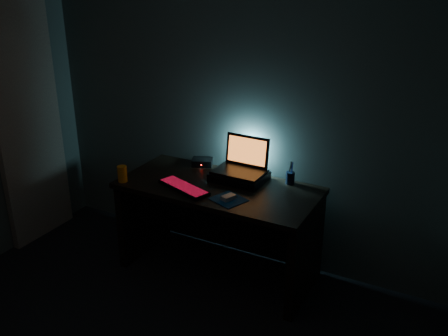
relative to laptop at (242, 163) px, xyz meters
name	(u,v)px	position (x,y,z in m)	size (l,w,h in m)	color
room	(44,216)	(-0.09, -1.84, 0.38)	(3.50, 4.00, 2.50)	black
desk	(222,213)	(-0.09, -0.17, -0.38)	(1.50, 0.70, 0.75)	black
curtain	(26,111)	(-1.80, -0.42, 0.28)	(0.06, 0.65, 2.30)	#BBB796
riser	(239,176)	(0.00, -0.05, -0.09)	(0.40, 0.30, 0.06)	black
laptop	(242,163)	(0.00, 0.00, 0.00)	(0.39, 0.29, 0.26)	black
keyboard	(184,187)	(-0.29, -0.39, -0.11)	(0.46, 0.28, 0.03)	black
mousepad	(229,199)	(0.09, -0.40, -0.12)	(0.22, 0.20, 0.00)	navy
mouse	(229,197)	(0.09, -0.40, -0.10)	(0.06, 0.10, 0.03)	#99999F
pen_cup	(290,178)	(0.37, 0.07, -0.07)	(0.07, 0.07, 0.09)	black
juice_glass	(122,174)	(-0.77, -0.49, -0.06)	(0.07, 0.07, 0.12)	orange
router	(202,162)	(-0.40, 0.08, -0.09)	(0.20, 0.18, 0.05)	black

